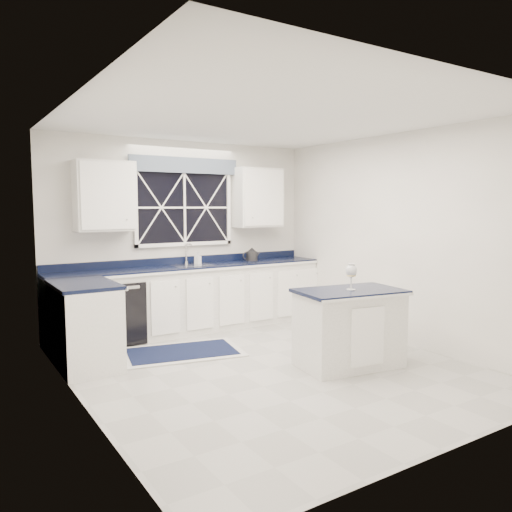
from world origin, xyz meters
TOP-DOWN VIEW (x-y plane):
  - ground at (0.00, 0.00)m, footprint 4.50×4.50m
  - back_wall at (0.00, 2.25)m, footprint 4.00×0.10m
  - base_cabinets at (-0.33, 1.78)m, footprint 3.99×1.60m
  - countertop at (0.00, 1.95)m, footprint 3.98×0.64m
  - dishwasher at (-1.10, 1.95)m, footprint 0.60×0.58m
  - window at (0.00, 2.20)m, footprint 1.65×0.09m
  - upper_cabinets at (0.00, 2.08)m, footprint 3.10×0.34m
  - faucet at (0.00, 2.14)m, footprint 0.05×0.20m
  - island at (0.77, -0.41)m, footprint 1.24×0.86m
  - rug at (-0.59, 1.04)m, footprint 1.57×1.14m
  - kettle at (1.02, 2.01)m, footprint 0.28×0.20m
  - wine_glass at (0.76, -0.44)m, footprint 0.12×0.12m
  - soap_bottle at (0.15, 2.10)m, footprint 0.10×0.10m

SIDE VIEW (x-z plane):
  - ground at x=0.00m, z-range 0.00..0.00m
  - rug at x=-0.59m, z-range 0.00..0.02m
  - dishwasher at x=-1.10m, z-range 0.00..0.82m
  - island at x=0.77m, z-range 0.00..0.86m
  - base_cabinets at x=-0.33m, z-range 0.00..0.90m
  - countertop at x=0.00m, z-range 0.90..0.94m
  - soap_bottle at x=0.15m, z-range 0.94..1.11m
  - kettle at x=1.02m, z-range 0.93..1.13m
  - wine_glass at x=0.76m, z-range 0.91..1.20m
  - faucet at x=0.00m, z-range 0.95..1.25m
  - back_wall at x=0.00m, z-range 0.00..2.70m
  - window at x=0.00m, z-range 1.20..2.46m
  - upper_cabinets at x=0.00m, z-range 1.45..2.35m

